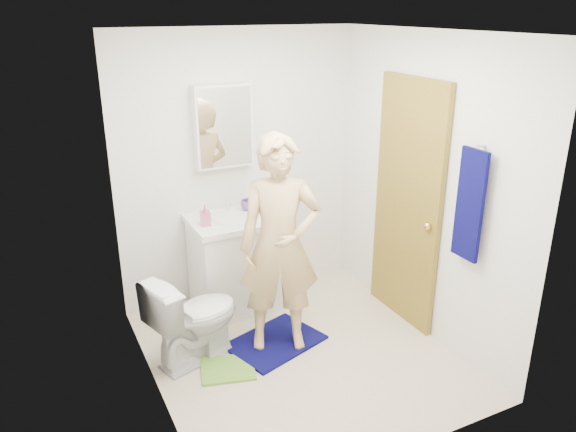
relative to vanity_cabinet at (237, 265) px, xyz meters
The scene contains 22 objects.
floor 1.01m from the vanity_cabinet, 80.69° to the right, with size 2.20×2.40×0.02m, color beige.
ceiling 2.21m from the vanity_cabinet, 80.69° to the right, with size 2.20×2.40×0.02m, color white.
wall_back 0.87m from the vanity_cabinet, 63.05° to the left, with size 2.20×0.02×2.40m, color silver.
wall_front 2.28m from the vanity_cabinet, 85.96° to the right, with size 2.20×0.02×2.40m, color silver.
wall_left 1.55m from the vanity_cabinet, 136.37° to the right, with size 0.02×2.40×2.40m, color silver.
wall_right 1.75m from the vanity_cabinet, 35.99° to the right, with size 0.02×2.40×2.40m, color silver.
vanity_cabinet is the anchor object (origin of this frame).
countertop 0.43m from the vanity_cabinet, ahead, with size 0.79×0.59×0.05m, color white.
sink_basin 0.44m from the vanity_cabinet, ahead, with size 0.40×0.40×0.03m, color white.
faucet 0.54m from the vanity_cabinet, 90.00° to the left, with size 0.03×0.03×0.12m, color silver.
medicine_cabinet 1.22m from the vanity_cabinet, 90.00° to the left, with size 0.50×0.12×0.70m, color white.
mirror_panel 1.21m from the vanity_cabinet, 90.00° to the left, with size 0.46×0.01×0.66m, color white.
door 1.57m from the vanity_cabinet, 32.20° to the right, with size 0.05×0.80×2.05m, color olive.
door_knob 1.69m from the vanity_cabinet, 42.72° to the right, with size 0.07×0.07×0.07m, color gold.
towel 2.08m from the vanity_cabinet, 51.53° to the right, with size 0.03×0.24×0.80m, color #080749.
towel_hook 2.30m from the vanity_cabinet, 50.60° to the right, with size 0.02×0.02×0.06m, color silver.
toilet 0.85m from the vanity_cabinet, 133.82° to the right, with size 0.40×0.71×0.72m, color white.
bath_mat 0.80m from the vanity_cabinet, 87.08° to the right, with size 0.72×0.51×0.02m, color #080749.
green_rug 1.05m from the vanity_cabinet, 116.50° to the right, with size 0.39×0.33×0.02m, color #6EAD39.
soap_dispenser 0.61m from the vanity_cabinet, 169.87° to the right, with size 0.08×0.08×0.18m, color #D36287.
toothbrush_cup 0.54m from the vanity_cabinet, 38.25° to the left, with size 0.12×0.12×0.09m, color #60469B.
man 0.88m from the vanity_cabinet, 85.11° to the right, with size 0.62×0.41×1.70m, color tan.
Camera 1 is at (-1.74, -3.30, 2.56)m, focal length 35.00 mm.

